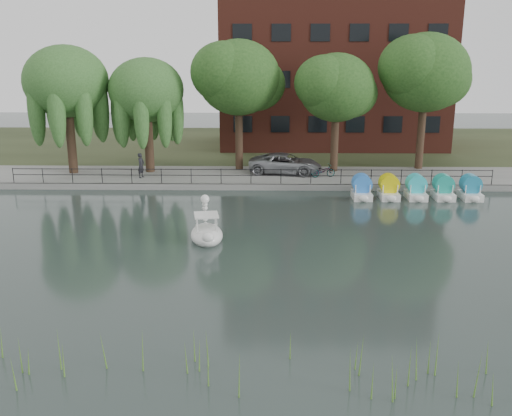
{
  "coord_description": "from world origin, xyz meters",
  "views": [
    {
      "loc": [
        0.99,
        -23.89,
        9.16
      ],
      "look_at": [
        0.5,
        4.0,
        1.3
      ],
      "focal_mm": 40.0,
      "sensor_mm": 36.0,
      "label": 1
    }
  ],
  "objects_px": {
    "bicycle": "(323,170)",
    "minivan": "(285,162)",
    "swan_boat": "(207,231)",
    "pedestrian": "(141,164)"
  },
  "relations": [
    {
      "from": "minivan",
      "to": "bicycle",
      "type": "bearing_deg",
      "value": -105.27
    },
    {
      "from": "bicycle",
      "to": "swan_boat",
      "type": "relative_size",
      "value": 0.63
    },
    {
      "from": "swan_boat",
      "to": "bicycle",
      "type": "bearing_deg",
      "value": 52.0
    },
    {
      "from": "swan_boat",
      "to": "pedestrian",
      "type": "bearing_deg",
      "value": 106.19
    },
    {
      "from": "minivan",
      "to": "pedestrian",
      "type": "height_order",
      "value": "pedestrian"
    },
    {
      "from": "minivan",
      "to": "bicycle",
      "type": "distance_m",
      "value": 2.89
    },
    {
      "from": "minivan",
      "to": "swan_boat",
      "type": "relative_size",
      "value": 2.2
    },
    {
      "from": "minivan",
      "to": "bicycle",
      "type": "height_order",
      "value": "minivan"
    },
    {
      "from": "bicycle",
      "to": "minivan",
      "type": "bearing_deg",
      "value": 52.76
    },
    {
      "from": "minivan",
      "to": "pedestrian",
      "type": "relative_size",
      "value": 3.01
    }
  ]
}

